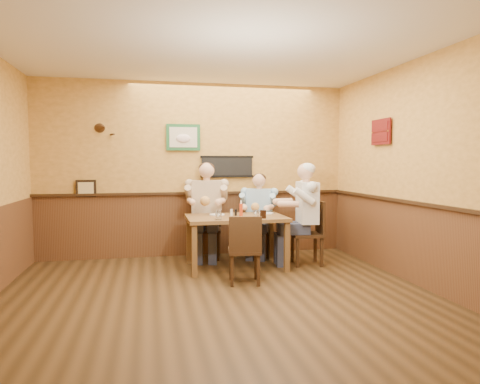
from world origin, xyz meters
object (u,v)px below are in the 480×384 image
at_px(dining_table, 236,223).
at_px(water_glass_left, 219,215).
at_px(chair_near_side, 244,249).
at_px(salt_shaker, 231,212).
at_px(water_glass_mid, 256,214).
at_px(diner_blue_polo, 259,219).
at_px(pepper_shaker, 236,213).
at_px(hot_sauce_bottle, 241,209).
at_px(cola_tumbler, 263,214).
at_px(diner_white_elder, 307,219).
at_px(chair_right_end, 307,233).
at_px(chair_back_left, 207,228).
at_px(chair_back_right, 259,230).
at_px(diner_tan_shirt, 207,216).

bearing_deg(dining_table, water_glass_left, -133.73).
xyz_separation_m(chair_near_side, salt_shaker, (0.00, 0.86, 0.36)).
height_order(dining_table, water_glass_mid, water_glass_mid).
height_order(diner_blue_polo, pepper_shaker, diner_blue_polo).
xyz_separation_m(diner_blue_polo, hot_sauce_bottle, (-0.45, -0.68, 0.25)).
relative_size(water_glass_mid, pepper_shaker, 1.23).
xyz_separation_m(diner_blue_polo, pepper_shaker, (-0.52, -0.63, 0.19)).
bearing_deg(hot_sauce_bottle, chair_near_side, -99.36).
xyz_separation_m(water_glass_left, cola_tumbler, (0.63, 0.02, -0.01)).
distance_m(dining_table, diner_white_elder, 1.07).
xyz_separation_m(chair_right_end, chair_near_side, (-1.13, -0.76, -0.04)).
bearing_deg(salt_shaker, chair_near_side, -90.21).
bearing_deg(diner_blue_polo, hot_sauce_bottle, -99.91).
height_order(chair_back_left, water_glass_left, chair_back_left).
relative_size(chair_near_side, water_glass_mid, 7.84).
bearing_deg(hot_sauce_bottle, water_glass_left, -139.64).
height_order(chair_right_end, water_glass_left, chair_right_end).
distance_m(diner_blue_polo, cola_tumbler, 1.03).
height_order(diner_blue_polo, diner_white_elder, diner_white_elder).
xyz_separation_m(diner_blue_polo, water_glass_left, (-0.83, -1.01, 0.21)).
relative_size(diner_blue_polo, pepper_shaker, 13.48).
bearing_deg(dining_table, diner_white_elder, -1.17).
relative_size(diner_blue_polo, hot_sauce_bottle, 6.05).
height_order(chair_right_end, hot_sauce_bottle, same).
bearing_deg(chair_back_right, chair_back_left, -157.12).
xyz_separation_m(cola_tumbler, pepper_shaker, (-0.31, 0.35, -0.01)).
height_order(chair_near_side, pepper_shaker, chair_near_side).
bearing_deg(chair_back_right, salt_shaker, -109.67).
bearing_deg(diner_white_elder, diner_blue_polo, -135.35).
relative_size(chair_back_left, diner_blue_polo, 0.79).
bearing_deg(water_glass_left, diner_tan_shirt, 91.15).
bearing_deg(water_glass_mid, chair_near_side, -118.85).
height_order(dining_table, diner_tan_shirt, diner_tan_shirt).
bearing_deg(pepper_shaker, chair_back_left, 117.39).
bearing_deg(chair_right_end, salt_shaker, -87.71).
bearing_deg(water_glass_mid, hot_sauce_bottle, 120.29).
distance_m(chair_right_end, pepper_shaker, 1.11).
bearing_deg(dining_table, chair_back_left, 114.88).
relative_size(chair_near_side, diner_tan_shirt, 0.63).
xyz_separation_m(diner_tan_shirt, hot_sauce_bottle, (0.40, -0.69, 0.17)).
bearing_deg(chair_back_left, cola_tumbler, -46.09).
xyz_separation_m(water_glass_mid, hot_sauce_bottle, (-0.16, 0.27, 0.04)).
distance_m(chair_near_side, water_glass_left, 0.65).
height_order(chair_back_left, diner_tan_shirt, diner_tan_shirt).
bearing_deg(pepper_shaker, salt_shaker, 162.67).
bearing_deg(chair_right_end, chair_back_right, -135.35).
relative_size(chair_right_end, diner_tan_shirt, 0.70).
bearing_deg(cola_tumbler, diner_tan_shirt, 122.94).
xyz_separation_m(cola_tumbler, hot_sauce_bottle, (-0.24, 0.31, 0.04)).
xyz_separation_m(hot_sauce_bottle, pepper_shaker, (-0.07, 0.05, -0.05)).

